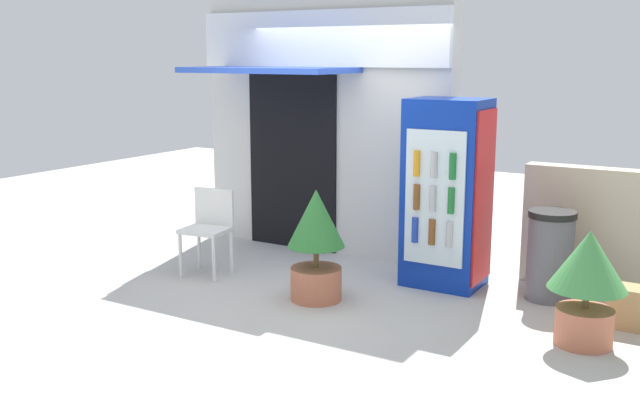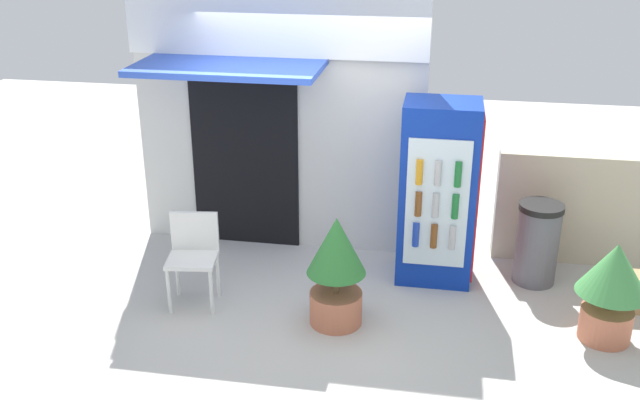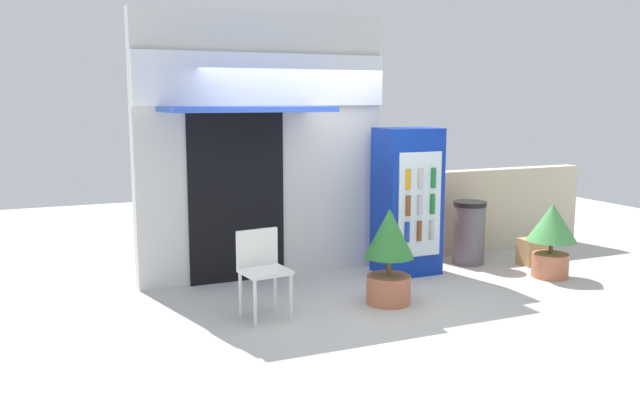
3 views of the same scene
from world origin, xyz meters
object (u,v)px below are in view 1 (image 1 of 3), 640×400
object	(u,v)px
potted_plant_near_shop	(316,239)
cardboard_box	(630,307)
plastic_chair	(209,224)
trash_bin	(550,255)
potted_plant_curbside	(587,277)
drink_cooler	(447,194)

from	to	relation	value
potted_plant_near_shop	cardboard_box	world-z (taller)	potted_plant_near_shop
plastic_chair	trash_bin	world-z (taller)	plastic_chair
plastic_chair	potted_plant_curbside	size ratio (longest dim) A/B	0.96
potted_plant_near_shop	drink_cooler	bearing A→B (deg)	50.96
potted_plant_curbside	cardboard_box	xyz separation A→B (m)	(0.25, 0.58, -0.37)
potted_plant_near_shop	potted_plant_curbside	xyz separation A→B (m)	(2.33, 0.14, -0.03)
potted_plant_near_shop	cardboard_box	distance (m)	2.70
potted_plant_near_shop	cardboard_box	bearing A→B (deg)	15.65
potted_plant_near_shop	potted_plant_curbside	size ratio (longest dim) A/B	1.13
drink_cooler	plastic_chair	distance (m)	2.39
drink_cooler	trash_bin	bearing A→B (deg)	3.84
cardboard_box	trash_bin	bearing A→B (deg)	153.57
potted_plant_curbside	trash_bin	world-z (taller)	potted_plant_curbside
drink_cooler	trash_bin	distance (m)	1.10
plastic_chair	trash_bin	xyz separation A→B (m)	(3.18, 0.95, -0.10)
plastic_chair	cardboard_box	xyz separation A→B (m)	(3.93, 0.57, -0.35)
trash_bin	cardboard_box	distance (m)	0.88
drink_cooler	trash_bin	world-z (taller)	drink_cooler
potted_plant_curbside	potted_plant_near_shop	bearing A→B (deg)	-176.53
plastic_chair	trash_bin	size ratio (longest dim) A/B	1.05
potted_plant_near_shop	trash_bin	world-z (taller)	potted_plant_near_shop
potted_plant_near_shop	potted_plant_curbside	world-z (taller)	potted_plant_near_shop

